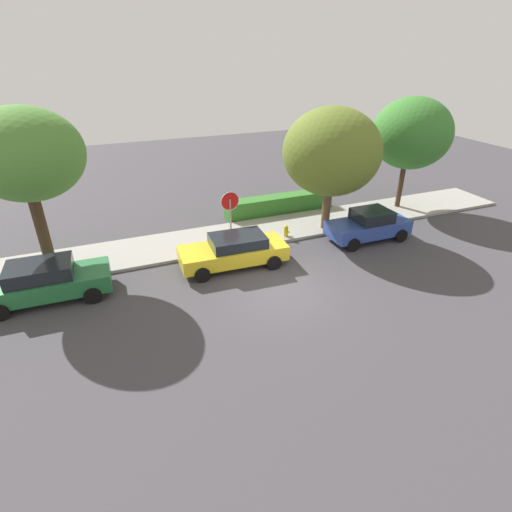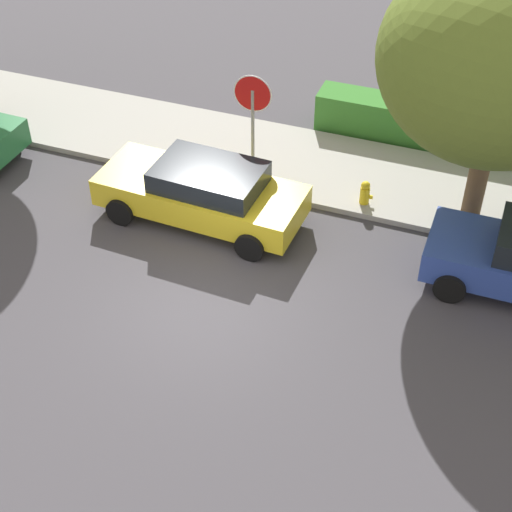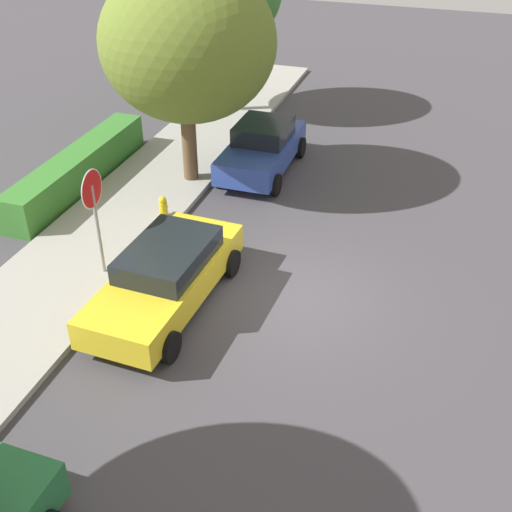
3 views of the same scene
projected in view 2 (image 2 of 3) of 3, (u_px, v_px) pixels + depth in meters
name	position (u px, v px, depth m)	size (l,w,h in m)	color
ground_plane	(204.00, 303.00, 15.59)	(60.00, 60.00, 0.00)	#423F44
sidewalk_curb	(289.00, 162.00, 19.33)	(32.00, 3.05, 0.14)	#9E9B93
stop_sign	(253.00, 108.00, 17.67)	(0.89, 0.08, 2.73)	gray
parked_car_yellow	(203.00, 192.00, 17.23)	(4.67, 2.14, 1.41)	yellow
street_tree_near_corner	(500.00, 57.00, 14.77)	(4.68, 4.68, 6.18)	brown
fire_hydrant	(365.00, 195.00, 17.78)	(0.30, 0.22, 0.72)	gold
front_yard_hedge	(441.00, 128.00, 19.68)	(6.37, 0.92, 1.03)	#387A2D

